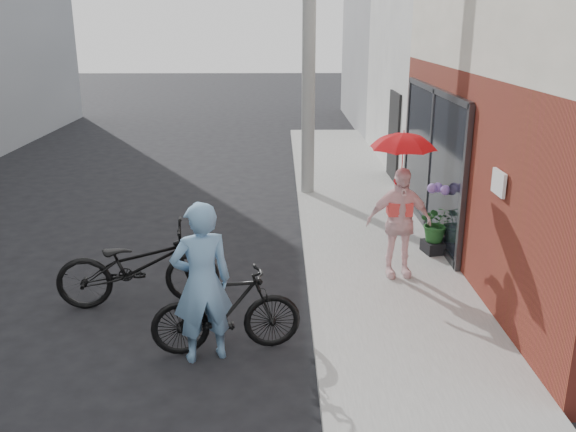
{
  "coord_description": "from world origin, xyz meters",
  "views": [
    {
      "loc": [
        0.48,
        -6.95,
        3.69
      ],
      "look_at": [
        0.6,
        1.16,
        1.1
      ],
      "focal_mm": 38.0,
      "sensor_mm": 36.0,
      "label": 1
    }
  ],
  "objects_px": {
    "officer": "(202,283)",
    "utility_pole": "(309,32)",
    "bike_left": "(138,266)",
    "kimono_woman": "(399,223)",
    "planter": "(435,247)",
    "bike_right": "(226,310)"
  },
  "relations": [
    {
      "from": "officer",
      "to": "utility_pole",
      "type": "bearing_deg",
      "value": -121.98
    },
    {
      "from": "bike_left",
      "to": "kimono_woman",
      "type": "relative_size",
      "value": 1.33
    },
    {
      "from": "officer",
      "to": "bike_left",
      "type": "distance_m",
      "value": 1.78
    },
    {
      "from": "planter",
      "to": "utility_pole",
      "type": "bearing_deg",
      "value": 116.91
    },
    {
      "from": "bike_right",
      "to": "planter",
      "type": "relative_size",
      "value": 4.79
    },
    {
      "from": "bike_right",
      "to": "kimono_woman",
      "type": "distance_m",
      "value": 3.07
    },
    {
      "from": "bike_right",
      "to": "planter",
      "type": "bearing_deg",
      "value": -56.85
    },
    {
      "from": "bike_left",
      "to": "bike_right",
      "type": "relative_size",
      "value": 1.24
    },
    {
      "from": "officer",
      "to": "planter",
      "type": "relative_size",
      "value": 5.17
    },
    {
      "from": "bike_left",
      "to": "bike_right",
      "type": "bearing_deg",
      "value": -142.07
    },
    {
      "from": "officer",
      "to": "planter",
      "type": "bearing_deg",
      "value": -157.98
    },
    {
      "from": "utility_pole",
      "to": "planter",
      "type": "bearing_deg",
      "value": -63.09
    },
    {
      "from": "utility_pole",
      "to": "officer",
      "type": "relative_size",
      "value": 3.74
    },
    {
      "from": "utility_pole",
      "to": "officer",
      "type": "height_order",
      "value": "utility_pole"
    },
    {
      "from": "utility_pole",
      "to": "kimono_woman",
      "type": "distance_m",
      "value": 5.42
    },
    {
      "from": "utility_pole",
      "to": "planter",
      "type": "distance_m",
      "value": 5.33
    },
    {
      "from": "bike_left",
      "to": "officer",
      "type": "bearing_deg",
      "value": -151.4
    },
    {
      "from": "kimono_woman",
      "to": "officer",
      "type": "bearing_deg",
      "value": -144.96
    },
    {
      "from": "officer",
      "to": "bike_left",
      "type": "relative_size",
      "value": 0.87
    },
    {
      "from": "utility_pole",
      "to": "planter",
      "type": "relative_size",
      "value": 19.3
    },
    {
      "from": "utility_pole",
      "to": "bike_right",
      "type": "distance_m",
      "value": 7.34
    },
    {
      "from": "planter",
      "to": "bike_right",
      "type": "bearing_deg",
      "value": -137.76
    }
  ]
}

